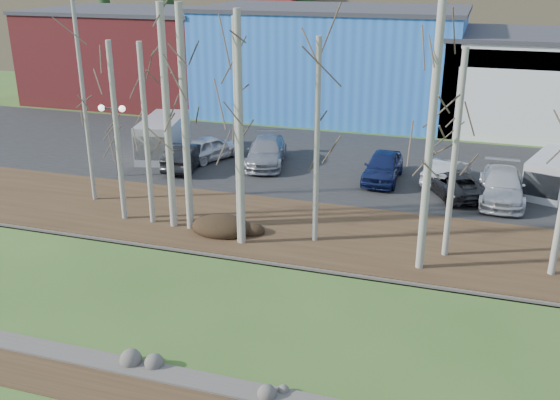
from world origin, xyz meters
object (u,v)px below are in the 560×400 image
(car_2, at_px, (266,152))
(van_grey, at_px, (162,138))
(car_3, at_px, (383,167))
(car_6, at_px, (502,186))
(car_1, at_px, (186,155))
(van_white, at_px, (551,175))
(car_5, at_px, (454,183))
(car_4, at_px, (447,171))
(car_0, at_px, (210,148))
(street_lamp, at_px, (113,121))

(car_2, height_order, van_grey, van_grey)
(car_3, xyz_separation_m, van_grey, (-13.83, 0.54, 0.37))
(car_3, relative_size, car_6, 0.87)
(car_6, height_order, van_grey, van_grey)
(car_1, bearing_deg, car_2, -160.87)
(van_white, bearing_deg, car_3, -157.45)
(car_3, relative_size, car_5, 1.00)
(car_2, height_order, car_3, car_3)
(car_4, xyz_separation_m, van_grey, (-17.23, -0.12, 0.50))
(car_0, distance_m, car_6, 17.03)
(car_2, distance_m, van_grey, 6.72)
(street_lamp, xyz_separation_m, car_0, (3.75, 4.48, -2.44))
(street_lamp, xyz_separation_m, car_2, (7.31, 4.67, -2.42))
(car_1, bearing_deg, street_lamp, 33.16)
(car_0, bearing_deg, car_1, 96.33)
(car_2, distance_m, van_white, 15.81)
(street_lamp, distance_m, car_0, 6.34)
(car_4, bearing_deg, car_1, 25.61)
(car_3, distance_m, car_4, 3.47)
(car_4, distance_m, van_white, 5.29)
(street_lamp, distance_m, van_white, 23.64)
(car_3, relative_size, van_white, 0.95)
(street_lamp, xyz_separation_m, car_4, (17.84, 4.43, -2.54))
(car_2, xyz_separation_m, car_4, (10.53, -0.24, -0.11))
(street_lamp, xyz_separation_m, car_5, (18.31, 2.53, -2.55))
(van_white, bearing_deg, street_lamp, -150.91)
(car_6, bearing_deg, van_grey, 174.57)
(car_3, relative_size, car_4, 1.15)
(car_3, bearing_deg, car_2, 173.09)
(car_1, xyz_separation_m, car_2, (4.27, 2.10, 0.03))
(car_3, bearing_deg, street_lamp, -165.06)
(street_lamp, relative_size, car_0, 0.92)
(car_2, bearing_deg, street_lamp, -159.99)
(car_5, relative_size, van_grey, 0.82)
(car_4, bearing_deg, car_3, 29.41)
(car_1, xyz_separation_m, van_grey, (-2.43, 1.74, 0.42))
(car_0, relative_size, car_2, 0.83)
(car_2, height_order, car_5, car_2)
(van_grey, bearing_deg, car_6, -17.55)
(street_lamp, height_order, van_grey, street_lamp)
(car_4, height_order, van_grey, van_grey)
(car_1, relative_size, van_white, 0.93)
(street_lamp, distance_m, car_5, 18.66)
(car_2, relative_size, car_3, 1.15)
(car_1, height_order, car_2, car_2)
(car_0, height_order, van_grey, van_grey)
(car_0, bearing_deg, car_5, -161.07)
(car_3, distance_m, car_5, 4.07)
(car_4, bearing_deg, car_6, 164.40)
(street_lamp, relative_size, car_4, 1.01)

